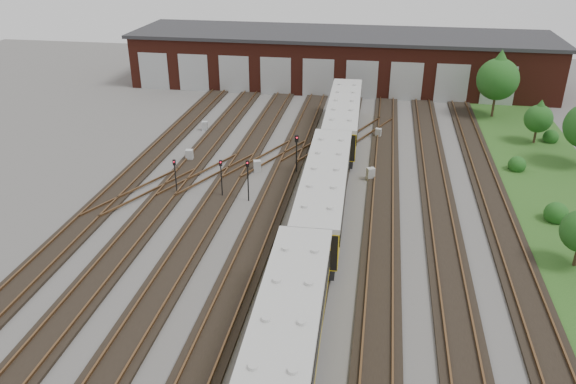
# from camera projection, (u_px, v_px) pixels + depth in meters

# --- Properties ---
(ground) EXTENTS (120.00, 120.00, 0.00)m
(ground) POSITION_uv_depth(u_px,v_px,m) (285.00, 249.00, 35.32)
(ground) COLOR #4E4B48
(ground) RESTS_ON ground
(track_network) EXTENTS (30.40, 70.00, 0.33)m
(track_network) POSITION_uv_depth(u_px,v_px,m) (284.00, 242.00, 35.82)
(track_network) COLOR black
(track_network) RESTS_ON ground
(maintenance_shed) EXTENTS (51.00, 12.50, 6.35)m
(maintenance_shed) POSITION_uv_depth(u_px,v_px,m) (340.00, 59.00, 69.38)
(maintenance_shed) COLOR #501D14
(maintenance_shed) RESTS_ON ground
(grass_verge) EXTENTS (8.00, 55.00, 0.05)m
(grass_verge) POSITION_uv_depth(u_px,v_px,m) (561.00, 201.00, 41.33)
(grass_verge) COLOR #1B4416
(grass_verge) RESTS_ON ground
(metro_train) EXTENTS (3.31, 48.09, 3.31)m
(metro_train) POSITION_uv_depth(u_px,v_px,m) (325.00, 191.00, 38.15)
(metro_train) COLOR black
(metro_train) RESTS_ON ground
(signal_mast_0) EXTENTS (0.26, 0.24, 3.20)m
(signal_mast_0) POSITION_uv_depth(u_px,v_px,m) (248.00, 176.00, 40.49)
(signal_mast_0) COLOR black
(signal_mast_0) RESTS_ON ground
(signal_mast_1) EXTENTS (0.23, 0.22, 2.83)m
(signal_mast_1) POSITION_uv_depth(u_px,v_px,m) (175.00, 173.00, 41.52)
(signal_mast_1) COLOR black
(signal_mast_1) RESTS_ON ground
(signal_mast_2) EXTENTS (0.25, 0.23, 2.99)m
(signal_mast_2) POSITION_uv_depth(u_px,v_px,m) (221.00, 174.00, 41.05)
(signal_mast_2) COLOR black
(signal_mast_2) RESTS_ON ground
(signal_mast_3) EXTENTS (0.32, 0.30, 3.30)m
(signal_mast_3) POSITION_uv_depth(u_px,v_px,m) (297.00, 149.00, 44.89)
(signal_mast_3) COLOR black
(signal_mast_3) RESTS_ON ground
(relay_cabinet_0) EXTENTS (0.66, 0.57, 1.00)m
(relay_cabinet_0) POSITION_uv_depth(u_px,v_px,m) (189.00, 155.00, 48.03)
(relay_cabinet_0) COLOR #A6A9AB
(relay_cabinet_0) RESTS_ON ground
(relay_cabinet_1) EXTENTS (0.61, 0.54, 0.90)m
(relay_cabinet_1) POSITION_uv_depth(u_px,v_px,m) (205.00, 126.00, 55.03)
(relay_cabinet_1) COLOR #A6A9AB
(relay_cabinet_1) RESTS_ON ground
(relay_cabinet_2) EXTENTS (0.71, 0.65, 0.97)m
(relay_cabinet_2) POSITION_uv_depth(u_px,v_px,m) (257.00, 166.00, 45.96)
(relay_cabinet_2) COLOR #A6A9AB
(relay_cabinet_2) RESTS_ON ground
(relay_cabinet_3) EXTENTS (0.74, 0.69, 0.99)m
(relay_cabinet_3) POSITION_uv_depth(u_px,v_px,m) (371.00, 174.00, 44.54)
(relay_cabinet_3) COLOR #A6A9AB
(relay_cabinet_3) RESTS_ON ground
(relay_cabinet_4) EXTENTS (0.60, 0.53, 0.89)m
(relay_cabinet_4) POSITION_uv_depth(u_px,v_px,m) (378.00, 133.00, 53.20)
(relay_cabinet_4) COLOR #A6A9AB
(relay_cabinet_4) RESTS_ON ground
(tree_0) EXTENTS (4.24, 4.24, 7.03)m
(tree_0) POSITION_uv_depth(u_px,v_px,m) (499.00, 74.00, 57.06)
(tree_0) COLOR #372819
(tree_0) RESTS_ON ground
(tree_1) EXTENTS (2.52, 2.52, 4.18)m
(tree_1) POSITION_uv_depth(u_px,v_px,m) (539.00, 115.00, 50.87)
(tree_1) COLOR #372819
(tree_1) RESTS_ON ground
(bush_0) EXTENTS (1.62, 1.62, 1.62)m
(bush_0) POSITION_uv_depth(u_px,v_px,m) (557.00, 210.00, 38.24)
(bush_0) COLOR #154814
(bush_0) RESTS_ON ground
(bush_1) EXTENTS (1.44, 1.44, 1.44)m
(bush_1) POSITION_uv_depth(u_px,v_px,m) (517.00, 162.00, 46.06)
(bush_1) COLOR #154814
(bush_1) RESTS_ON ground
(bush_2) EXTENTS (1.41, 1.41, 1.41)m
(bush_2) POSITION_uv_depth(u_px,v_px,m) (551.00, 135.00, 51.99)
(bush_2) COLOR #154814
(bush_2) RESTS_ON ground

